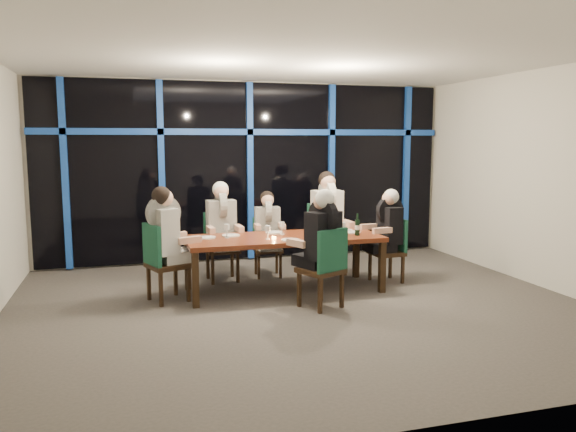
# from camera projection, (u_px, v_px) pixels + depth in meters

# --- Properties ---
(room) EXTENTS (7.04, 7.00, 3.02)m
(room) POSITION_uv_depth(u_px,v_px,m) (302.00, 140.00, 6.57)
(room) COLOR #534D49
(room) RESTS_ON ground
(window_wall) EXTENTS (6.86, 0.43, 2.94)m
(window_wall) POSITION_uv_depth(u_px,v_px,m) (250.00, 169.00, 9.43)
(window_wall) COLOR black
(window_wall) RESTS_ON ground
(dining_table) EXTENTS (2.60, 1.00, 0.75)m
(dining_table) POSITION_uv_depth(u_px,v_px,m) (284.00, 241.00, 7.52)
(dining_table) COLOR maroon
(dining_table) RESTS_ON ground
(chair_far_left) EXTENTS (0.47, 0.47, 0.98)m
(chair_far_left) POSITION_uv_depth(u_px,v_px,m) (221.00, 242.00, 8.17)
(chair_far_left) COLOR black
(chair_far_left) RESTS_ON ground
(chair_far_mid) EXTENTS (0.44, 0.44, 0.87)m
(chair_far_mid) POSITION_uv_depth(u_px,v_px,m) (267.00, 243.00, 8.43)
(chair_far_mid) COLOR black
(chair_far_mid) RESTS_ON ground
(chair_far_right) EXTENTS (0.52, 0.52, 1.06)m
(chair_far_right) POSITION_uv_depth(u_px,v_px,m) (325.00, 234.00, 8.60)
(chair_far_right) COLOR black
(chair_far_right) RESTS_ON ground
(chair_end_left) EXTENTS (0.60, 0.60, 1.00)m
(chair_end_left) POSITION_uv_depth(u_px,v_px,m) (161.00, 259.00, 7.01)
(chair_end_left) COLOR black
(chair_end_left) RESTS_ON ground
(chair_end_right) EXTENTS (0.46, 0.46, 0.91)m
(chair_end_right) POSITION_uv_depth(u_px,v_px,m) (392.00, 247.00, 8.06)
(chair_end_right) COLOR black
(chair_end_right) RESTS_ON ground
(chair_near_mid) EXTENTS (0.61, 0.61, 0.99)m
(chair_near_mid) POSITION_uv_depth(u_px,v_px,m) (326.00, 264.00, 6.73)
(chair_near_mid) COLOR black
(chair_near_mid) RESTS_ON ground
(diner_far_left) EXTENTS (0.50, 0.62, 0.96)m
(diner_far_left) POSITION_uv_depth(u_px,v_px,m) (222.00, 217.00, 8.03)
(diner_far_left) COLOR black
(diner_far_left) RESTS_ON ground
(diner_far_mid) EXTENTS (0.45, 0.56, 0.85)m
(diner_far_mid) POSITION_uv_depth(u_px,v_px,m) (268.00, 221.00, 8.31)
(diner_far_mid) COLOR black
(diner_far_mid) RESTS_ON ground
(diner_far_right) EXTENTS (0.55, 0.68, 1.04)m
(diner_far_right) POSITION_uv_depth(u_px,v_px,m) (328.00, 208.00, 8.46)
(diner_far_right) COLOR white
(diner_far_right) RESTS_ON ground
(diner_end_left) EXTENTS (0.68, 0.61, 0.97)m
(diner_end_left) POSITION_uv_depth(u_px,v_px,m) (167.00, 227.00, 7.01)
(diner_end_left) COLOR black
(diner_end_left) RESTS_ON ground
(diner_end_right) EXTENTS (0.58, 0.47, 0.89)m
(diner_end_right) POSITION_uv_depth(u_px,v_px,m) (387.00, 222.00, 7.98)
(diner_end_right) COLOR black
(diner_end_right) RESTS_ON ground
(diner_near_mid) EXTENTS (0.62, 0.68, 0.96)m
(diner_near_mid) POSITION_uv_depth(u_px,v_px,m) (321.00, 231.00, 6.74)
(diner_near_mid) COLOR black
(diner_near_mid) RESTS_ON ground
(plate_far_left) EXTENTS (0.24, 0.24, 0.01)m
(plate_far_left) POSITION_uv_depth(u_px,v_px,m) (231.00, 235.00, 7.53)
(plate_far_left) COLOR white
(plate_far_left) RESTS_ON dining_table
(plate_far_mid) EXTENTS (0.24, 0.24, 0.01)m
(plate_far_mid) POSITION_uv_depth(u_px,v_px,m) (274.00, 232.00, 7.77)
(plate_far_mid) COLOR white
(plate_far_mid) RESTS_ON dining_table
(plate_far_right) EXTENTS (0.24, 0.24, 0.01)m
(plate_far_right) POSITION_uv_depth(u_px,v_px,m) (344.00, 230.00, 7.97)
(plate_far_right) COLOR white
(plate_far_right) RESTS_ON dining_table
(plate_end_left) EXTENTS (0.24, 0.24, 0.01)m
(plate_end_left) POSITION_uv_depth(u_px,v_px,m) (207.00, 238.00, 7.37)
(plate_end_left) COLOR white
(plate_end_left) RESTS_ON dining_table
(plate_end_right) EXTENTS (0.24, 0.24, 0.01)m
(plate_end_right) POSITION_uv_depth(u_px,v_px,m) (352.00, 232.00, 7.80)
(plate_end_right) COLOR white
(plate_end_right) RESTS_ON dining_table
(plate_near_mid) EXTENTS (0.24, 0.24, 0.01)m
(plate_near_mid) POSITION_uv_depth(u_px,v_px,m) (291.00, 240.00, 7.19)
(plate_near_mid) COLOR white
(plate_near_mid) RESTS_ON dining_table
(wine_bottle) EXTENTS (0.07, 0.07, 0.30)m
(wine_bottle) POSITION_uv_depth(u_px,v_px,m) (357.00, 227.00, 7.56)
(wine_bottle) COLOR black
(wine_bottle) RESTS_ON dining_table
(water_pitcher) EXTENTS (0.11, 0.10, 0.18)m
(water_pitcher) POSITION_uv_depth(u_px,v_px,m) (341.00, 229.00, 7.55)
(water_pitcher) COLOR white
(water_pitcher) RESTS_ON dining_table
(tea_light) EXTENTS (0.06, 0.06, 0.03)m
(tea_light) POSITION_uv_depth(u_px,v_px,m) (274.00, 238.00, 7.28)
(tea_light) COLOR #FFAF4C
(tea_light) RESTS_ON dining_table
(wine_glass_a) EXTENTS (0.07, 0.07, 0.18)m
(wine_glass_a) POSITION_uv_depth(u_px,v_px,m) (268.00, 229.00, 7.25)
(wine_glass_a) COLOR white
(wine_glass_a) RESTS_ON dining_table
(wine_glass_b) EXTENTS (0.07, 0.07, 0.17)m
(wine_glass_b) POSITION_uv_depth(u_px,v_px,m) (282.00, 225.00, 7.63)
(wine_glass_b) COLOR silver
(wine_glass_b) RESTS_ON dining_table
(wine_glass_c) EXTENTS (0.06, 0.06, 0.16)m
(wine_glass_c) POSITION_uv_depth(u_px,v_px,m) (313.00, 227.00, 7.57)
(wine_glass_c) COLOR white
(wine_glass_c) RESTS_ON dining_table
(wine_glass_d) EXTENTS (0.07, 0.07, 0.18)m
(wine_glass_d) POSITION_uv_depth(u_px,v_px,m) (227.00, 228.00, 7.36)
(wine_glass_d) COLOR silver
(wine_glass_d) RESTS_ON dining_table
(wine_glass_e) EXTENTS (0.06, 0.06, 0.16)m
(wine_glass_e) POSITION_uv_depth(u_px,v_px,m) (339.00, 222.00, 7.97)
(wine_glass_e) COLOR silver
(wine_glass_e) RESTS_ON dining_table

